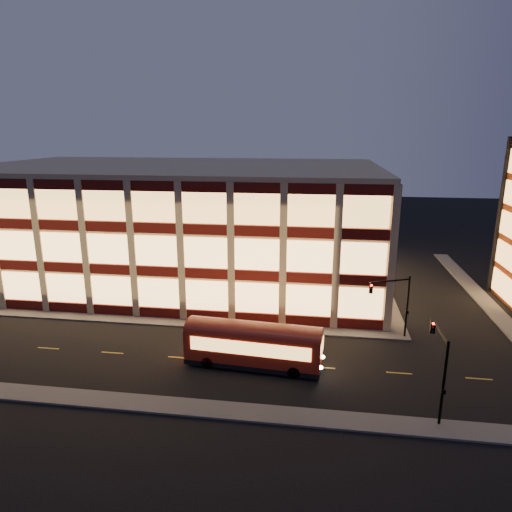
# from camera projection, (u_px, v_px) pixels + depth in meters

# --- Properties ---
(ground) EXTENTS (200.00, 200.00, 0.00)m
(ground) POSITION_uv_depth(u_px,v_px,m) (159.00, 326.00, 44.84)
(ground) COLOR black
(ground) RESTS_ON ground
(sidewalk_office_south) EXTENTS (54.00, 2.00, 0.15)m
(sidewalk_office_south) POSITION_uv_depth(u_px,v_px,m) (134.00, 320.00, 46.19)
(sidewalk_office_south) COLOR #514F4C
(sidewalk_office_south) RESTS_ON ground
(sidewalk_office_east) EXTENTS (2.00, 30.00, 0.15)m
(sidewalk_office_east) POSITION_uv_depth(u_px,v_px,m) (379.00, 282.00, 57.88)
(sidewalk_office_east) COLOR #514F4C
(sidewalk_office_east) RESTS_ON ground
(sidewalk_tower_west) EXTENTS (2.00, 30.00, 0.15)m
(sidewalk_tower_west) POSITION_uv_depth(u_px,v_px,m) (470.00, 286.00, 56.35)
(sidewalk_tower_west) COLOR #514F4C
(sidewalk_tower_west) RESTS_ON ground
(sidewalk_near) EXTENTS (100.00, 2.00, 0.15)m
(sidewalk_near) POSITION_uv_depth(u_px,v_px,m) (95.00, 399.00, 32.41)
(sidewalk_near) COLOR #514F4C
(sidewalk_near) RESTS_ON ground
(office_building) EXTENTS (50.45, 30.45, 14.50)m
(office_building) POSITION_uv_depth(u_px,v_px,m) (179.00, 221.00, 59.50)
(office_building) COLOR tan
(office_building) RESTS_ON ground
(traffic_signal_far) EXTENTS (3.79, 1.87, 6.00)m
(traffic_signal_far) POSITION_uv_depth(u_px,v_px,m) (394.00, 297.00, 40.92)
(traffic_signal_far) COLOR black
(traffic_signal_far) RESTS_ON ground
(traffic_signal_near) EXTENTS (0.32, 4.45, 6.00)m
(traffic_signal_near) POSITION_uv_depth(u_px,v_px,m) (440.00, 357.00, 29.97)
(traffic_signal_near) COLOR black
(traffic_signal_near) RESTS_ON ground
(trolley_bus) EXTENTS (11.16, 3.66, 3.71)m
(trolley_bus) POSITION_uv_depth(u_px,v_px,m) (253.00, 343.00, 36.70)
(trolley_bus) COLOR #931708
(trolley_bus) RESTS_ON ground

